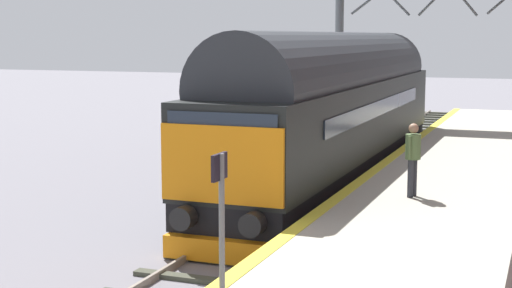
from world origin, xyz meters
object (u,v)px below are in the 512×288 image
Objects in this scene: signal_post_mid at (318,79)px; waiting_passenger at (413,153)px; diesel_locomotive at (336,106)px; platform_number_sign at (221,203)px.

signal_post_mid is 2.85× the size of waiting_passenger.
diesel_locomotive is at bearing 44.59° from waiting_passenger.
diesel_locomotive is 6.70m from signal_post_mid.
diesel_locomotive is 13.41m from platform_number_sign.
signal_post_mid is 19.99m from platform_number_sign.
diesel_locomotive reaches higher than platform_number_sign.
signal_post_mid is 13.05m from waiting_passenger.
waiting_passenger is (1.26, 7.77, -0.34)m from platform_number_sign.
diesel_locomotive reaches higher than waiting_passenger.
signal_post_mid reaches higher than platform_number_sign.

